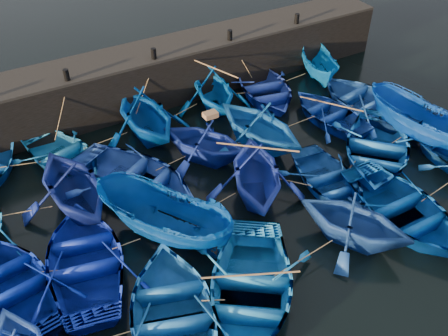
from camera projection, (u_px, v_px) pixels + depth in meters
ground at (268, 232)px, 17.91m from camera, size 120.00×120.00×0.00m
quay_wall at (149, 77)px, 24.19m from camera, size 26.00×2.50×2.50m
quay_top at (147, 52)px, 23.36m from camera, size 26.00×2.50×0.12m
bollard_1 at (66, 75)px, 21.02m from camera, size 0.24×0.24×0.50m
bollard_2 at (154, 54)px, 22.56m from camera, size 0.24×0.24×0.50m
bollard_3 at (230, 35)px, 24.10m from camera, size 0.24×0.24×0.50m
bollard_4 at (297, 19)px, 25.65m from camera, size 0.24×0.24×0.50m
boat_1 at (63, 156)px, 20.56m from camera, size 4.57×5.42×0.96m
boat_2 at (145, 114)px, 21.70m from camera, size 4.15×4.76×2.43m
boat_3 at (213, 89)px, 23.60m from camera, size 4.44×4.87×2.19m
boat_4 at (265, 88)px, 24.78m from camera, size 4.63×5.72×1.05m
boat_5 at (319, 66)px, 26.09m from camera, size 2.94×4.25×1.54m
boat_7 at (73, 184)px, 18.06m from camera, size 4.47×5.04×2.44m
boat_8 at (134, 177)px, 19.38m from camera, size 6.17×6.73×1.14m
boat_9 at (204, 140)px, 20.50m from camera, size 5.02×5.16×2.07m
boat_10 at (260, 124)px, 21.09m from camera, size 4.94×5.40×2.41m
boat_11 at (330, 113)px, 23.19m from camera, size 3.52×4.62×0.90m
boat_12 at (368, 101)px, 23.78m from camera, size 4.83×6.09×1.14m
boat_13 at (11, 284)px, 15.48m from camera, size 4.19×5.37×1.02m
boat_14 at (86, 259)px, 16.20m from camera, size 4.80×5.99×1.11m
boat_15 at (163, 220)px, 16.97m from camera, size 4.56×5.36×2.00m
boat_16 at (256, 173)px, 18.65m from camera, size 5.38×5.66×2.34m
boat_17 at (329, 180)px, 19.44m from camera, size 3.58×4.65×0.89m
boat_18 at (376, 149)px, 20.79m from camera, size 6.86×6.84×1.17m
boat_19 at (419, 123)px, 21.56m from camera, size 3.02×5.41×1.98m
boat_21 at (174, 313)px, 14.60m from camera, size 5.38×6.38×1.13m
boat_22 at (250, 287)px, 15.32m from camera, size 6.41×6.77×1.14m
boat_23 at (355, 220)px, 16.89m from camera, size 4.95×5.15×2.09m
boat_24 at (404, 210)px, 18.00m from camera, size 3.90×5.42×1.12m
wooden_crate at (210, 115)px, 19.89m from camera, size 0.57×0.39×0.22m
mooring_ropes at (204, 142)px, 20.68m from camera, size 17.09×11.65×2.10m
loose_oars at (265, 136)px, 19.65m from camera, size 10.84×12.37×1.50m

